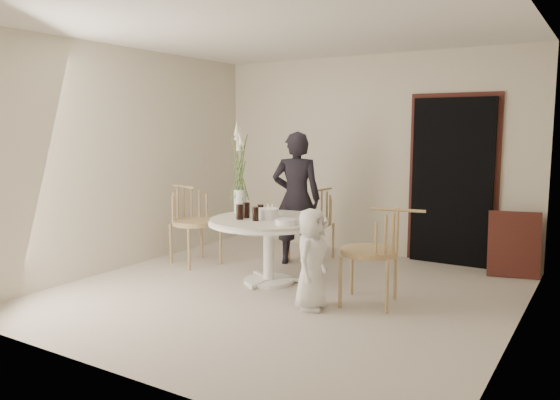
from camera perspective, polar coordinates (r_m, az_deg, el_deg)
The scene contains 18 objects.
ground at distance 5.83m, azimuth 0.39°, elevation -9.68°, with size 4.50×4.50×0.00m, color beige.
room_shell at distance 5.57m, azimuth 0.41°, elevation 6.44°, with size 4.50×4.50×4.50m.
doorway at distance 7.20m, azimuth 17.53°, elevation 1.80°, with size 1.00×0.10×2.10m, color black.
door_trim at distance 7.23m, azimuth 17.63°, elevation 2.30°, with size 1.12×0.03×2.22m, color #51211B.
table at distance 6.07m, azimuth -1.20°, elevation -3.00°, with size 1.33×1.33×0.73m.
picture_frame at distance 6.91m, azimuth 23.27°, elevation -4.29°, with size 0.58×0.04×0.77m, color #51211B.
chair_far at distance 7.26m, azimuth 3.84°, elevation -1.42°, with size 0.54×0.58×0.92m.
chair_right at distance 5.38m, azimuth 10.73°, elevation -4.35°, with size 0.64×0.60×0.98m.
chair_left at distance 7.10m, azimuth -9.46°, elevation -1.33°, with size 0.70×0.67×0.99m.
girl at distance 6.90m, azimuth 1.72°, elevation 0.16°, with size 0.61×0.40×1.68m, color black.
boy at distance 5.23m, azimuth 3.28°, elevation -6.18°, with size 0.48×0.31×0.98m, color white.
birthday_cake at distance 6.04m, azimuth -1.27°, elevation -1.41°, with size 0.24×0.24×0.16m.
cola_tumbler_a at distance 5.99m, azimuth -4.22°, elevation -1.24°, with size 0.08×0.08×0.17m, color black.
cola_tumbler_b at distance 5.90m, azimuth -2.57°, elevation -1.46°, with size 0.07×0.07×0.15m, color black.
cola_tumbler_c at distance 6.10m, azimuth -3.55°, elevation -1.06°, with size 0.08×0.08×0.17m, color black.
cola_tumbler_d at distance 6.14m, azimuth -2.04°, elevation -1.13°, with size 0.07×0.07×0.14m, color black.
plate_stack at distance 5.67m, azimuth 0.61°, elevation -2.29°, with size 0.23×0.23×0.06m, color white.
flower_vase at distance 6.43m, azimuth -4.24°, elevation 2.93°, with size 0.15×0.15×1.08m.
Camera 1 is at (2.89, -4.76, 1.74)m, focal length 35.00 mm.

